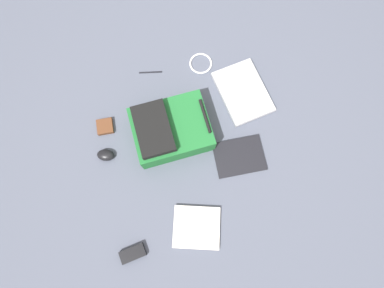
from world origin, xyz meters
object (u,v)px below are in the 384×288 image
(backpack, at_px, (170,130))
(power_brick, at_px, (133,254))
(computer_mouse, at_px, (106,155))
(pen_black, at_px, (151,72))
(cable_coil, at_px, (201,63))
(laptop, at_px, (243,92))
(book_blue, at_px, (197,227))
(earbud_pouch, at_px, (105,127))
(book_red, at_px, (239,157))

(backpack, relative_size, power_brick, 3.36)
(computer_mouse, bearing_deg, pen_black, 162.28)
(cable_coil, height_order, pen_black, cable_coil)
(pen_black, bearing_deg, computer_mouse, -34.45)
(pen_black, bearing_deg, laptop, 65.85)
(backpack, xyz_separation_m, cable_coil, (-0.40, 0.25, -0.08))
(laptop, height_order, book_blue, laptop)
(pen_black, bearing_deg, cable_coil, 90.10)
(backpack, relative_size, book_blue, 1.53)
(laptop, bearing_deg, earbud_pouch, -85.49)
(earbud_pouch, bearing_deg, power_brick, 5.18)
(laptop, xyz_separation_m, pen_black, (-0.23, -0.51, -0.01))
(power_brick, bearing_deg, cable_coil, 151.37)
(power_brick, height_order, earbud_pouch, power_brick)
(laptop, xyz_separation_m, cable_coil, (-0.23, -0.21, -0.01))
(earbud_pouch, bearing_deg, backpack, 73.64)
(backpack, height_order, cable_coil, backpack)
(backpack, height_order, power_brick, backpack)
(power_brick, bearing_deg, backpack, 153.75)
(book_red, relative_size, pen_black, 2.01)
(computer_mouse, distance_m, earbud_pouch, 0.17)
(computer_mouse, xyz_separation_m, pen_black, (-0.46, 0.32, -0.02))
(cable_coil, height_order, earbud_pouch, earbud_pouch)
(power_brick, height_order, pen_black, power_brick)
(earbud_pouch, bearing_deg, book_red, 66.66)
(book_blue, bearing_deg, computer_mouse, -137.98)
(laptop, distance_m, book_blue, 0.81)
(laptop, xyz_separation_m, computer_mouse, (0.23, -0.83, 0.01))
(book_blue, xyz_separation_m, power_brick, (0.07, -0.34, 0.00))
(laptop, relative_size, book_red, 1.46)
(cable_coil, relative_size, power_brick, 1.07)
(laptop, height_order, cable_coil, laptop)
(book_red, bearing_deg, cable_coil, -170.38)
(book_blue, relative_size, computer_mouse, 2.98)
(pen_black, height_order, earbud_pouch, earbud_pouch)
(book_red, height_order, earbud_pouch, earbud_pouch)
(book_blue, relative_size, power_brick, 2.21)
(cable_coil, xyz_separation_m, pen_black, (0.00, -0.30, -0.00))
(laptop, distance_m, power_brick, 1.07)
(backpack, relative_size, cable_coil, 3.16)
(cable_coil, height_order, power_brick, power_brick)
(backpack, height_order, earbud_pouch, backpack)
(book_red, height_order, cable_coil, book_red)
(book_blue, bearing_deg, cable_coil, 167.87)
(book_red, bearing_deg, computer_mouse, -100.90)
(book_blue, distance_m, power_brick, 0.35)
(pen_black, bearing_deg, book_red, 34.14)
(cable_coil, bearing_deg, power_brick, -28.63)
(book_red, height_order, computer_mouse, computer_mouse)
(laptop, relative_size, earbud_pouch, 4.53)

